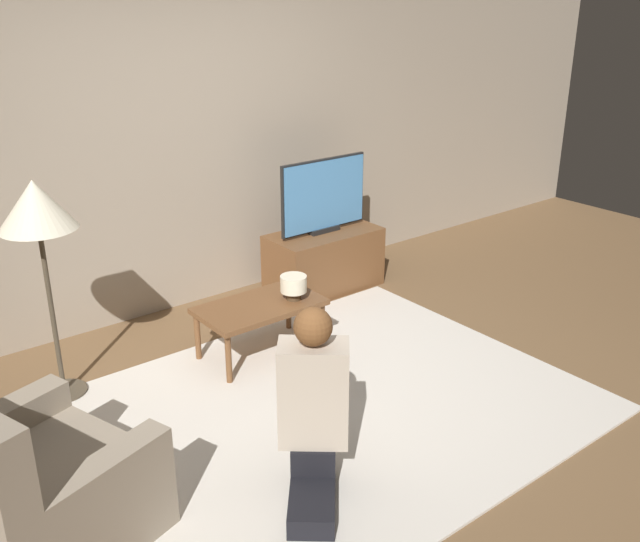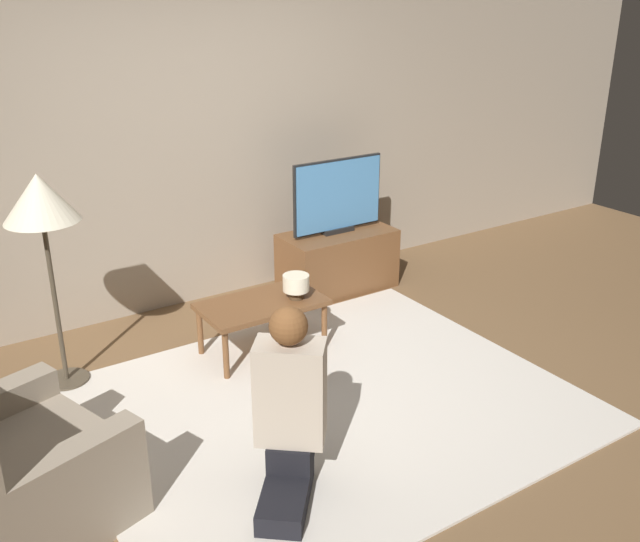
% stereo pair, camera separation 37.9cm
% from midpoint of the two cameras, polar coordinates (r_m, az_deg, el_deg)
% --- Properties ---
extents(ground_plane, '(10.00, 10.00, 0.00)m').
position_cam_midpoint_polar(ground_plane, '(4.39, -1.28, -10.79)').
color(ground_plane, brown).
extents(wall_back, '(10.00, 0.06, 2.60)m').
position_cam_midpoint_polar(wall_back, '(5.47, -13.88, 10.00)').
color(wall_back, tan).
rests_on(wall_back, ground_plane).
extents(rug, '(2.86, 2.36, 0.02)m').
position_cam_midpoint_polar(rug, '(4.38, -1.28, -10.70)').
color(rug, silver).
rests_on(rug, ground_plane).
extents(tv_stand, '(0.93, 0.48, 0.50)m').
position_cam_midpoint_polar(tv_stand, '(5.90, -1.53, 0.82)').
color(tv_stand, brown).
rests_on(tv_stand, ground_plane).
extents(tv, '(0.82, 0.08, 0.61)m').
position_cam_midpoint_polar(tv, '(5.73, -1.60, 6.03)').
color(tv, black).
rests_on(tv, tv_stand).
extents(coffee_table, '(0.83, 0.48, 0.39)m').
position_cam_midpoint_polar(coffee_table, '(4.82, -7.07, -3.14)').
color(coffee_table, brown).
rests_on(coffee_table, ground_plane).
extents(floor_lamp, '(0.44, 0.44, 1.37)m').
position_cam_midpoint_polar(floor_lamp, '(4.39, -24.04, 4.09)').
color(floor_lamp, '#4C4233').
rests_on(floor_lamp, ground_plane).
extents(armchair, '(1.04, 1.06, 0.91)m').
position_cam_midpoint_polar(armchair, '(3.59, -25.06, -15.98)').
color(armchair, gray).
rests_on(armchair, ground_plane).
extents(person_kneeling, '(0.72, 0.80, 0.98)m').
position_cam_midpoint_polar(person_kneeling, '(3.51, -3.69, -10.65)').
color(person_kneeling, black).
rests_on(person_kneeling, rug).
extents(table_lamp, '(0.18, 0.18, 0.17)m').
position_cam_midpoint_polar(table_lamp, '(4.81, -4.39, -1.19)').
color(table_lamp, '#4C3823').
rests_on(table_lamp, coffee_table).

